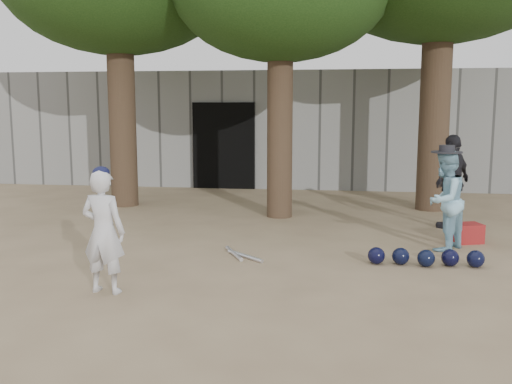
# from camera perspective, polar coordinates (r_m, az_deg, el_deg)

# --- Properties ---
(ground) EXTENTS (70.00, 70.00, 0.00)m
(ground) POSITION_cam_1_polar(r_m,az_deg,el_deg) (7.06, -6.04, -8.75)
(ground) COLOR #937C5E
(ground) RESTS_ON ground
(boy_player) EXTENTS (0.55, 0.40, 1.40)m
(boy_player) POSITION_cam_1_polar(r_m,az_deg,el_deg) (6.62, -15.01, -3.87)
(boy_player) COLOR silver
(boy_player) RESTS_ON ground
(spectator_blue) EXTENTS (0.87, 0.91, 1.47)m
(spectator_blue) POSITION_cam_1_polar(r_m,az_deg,el_deg) (8.76, 18.32, -0.81)
(spectator_blue) COLOR #8BC0D8
(spectator_blue) RESTS_ON ground
(spectator_dark) EXTENTS (0.92, 0.98, 1.62)m
(spectator_dark) POSITION_cam_1_polar(r_m,az_deg,el_deg) (10.39, 19.04, 0.99)
(spectator_dark) COLOR black
(spectator_dark) RESTS_ON ground
(red_bag) EXTENTS (0.50, 0.43, 0.30)m
(red_bag) POSITION_cam_1_polar(r_m,az_deg,el_deg) (9.45, 20.35, -3.87)
(red_bag) COLOR #A42815
(red_bag) RESTS_ON ground
(back_building) EXTENTS (16.00, 5.24, 3.00)m
(back_building) POSITION_cam_1_polar(r_m,az_deg,el_deg) (16.96, 2.43, 6.52)
(back_building) COLOR gray
(back_building) RESTS_ON ground
(helmet_row) EXTENTS (1.51, 0.30, 0.23)m
(helmet_row) POSITION_cam_1_polar(r_m,az_deg,el_deg) (7.92, 16.59, -6.28)
(helmet_row) COLOR black
(helmet_row) RESTS_ON ground
(bat_pile) EXTENTS (0.66, 0.71, 0.06)m
(bat_pile) POSITION_cam_1_polar(r_m,az_deg,el_deg) (8.07, -1.66, -6.29)
(bat_pile) COLOR silver
(bat_pile) RESTS_ON ground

